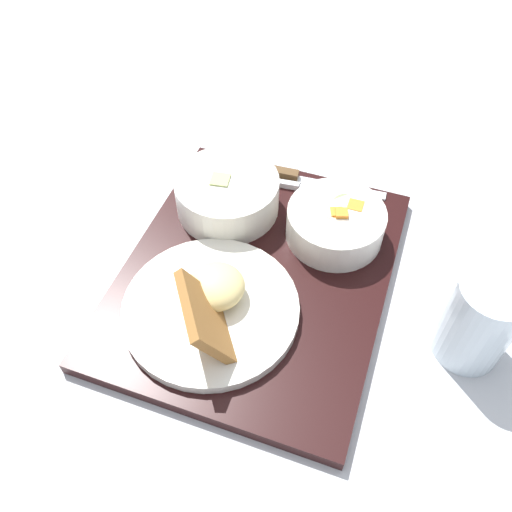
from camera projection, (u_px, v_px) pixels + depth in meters
ground_plane at (256, 279)px, 0.70m from camera, size 4.00×4.00×0.00m
serving_tray at (256, 275)px, 0.69m from camera, size 0.42×0.36×0.02m
bowl_salad at (336, 222)px, 0.70m from camera, size 0.13×0.13×0.05m
bowl_soup at (227, 193)px, 0.73m from camera, size 0.14×0.14×0.06m
plate_main at (212, 306)px, 0.63m from camera, size 0.21×0.21×0.09m
knife at (289, 176)px, 0.79m from camera, size 0.04×0.20×0.01m
spoon at (300, 186)px, 0.77m from camera, size 0.05×0.16×0.01m
glass_water at (478, 323)px, 0.59m from camera, size 0.08×0.08×0.12m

